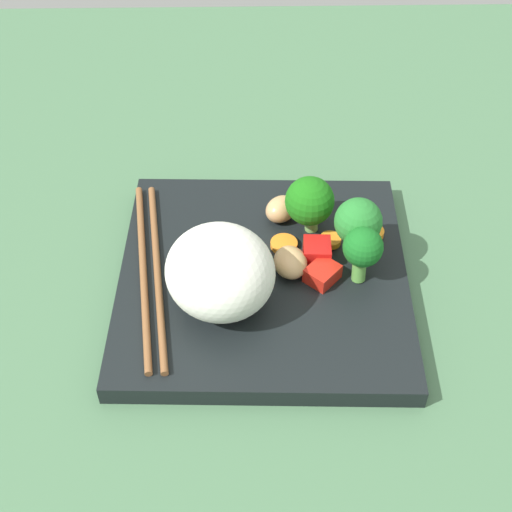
{
  "coord_description": "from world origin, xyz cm",
  "views": [
    {
      "loc": [
        1.54,
        44.77,
        49.44
      ],
      "look_at": [
        0.66,
        -0.01,
        3.88
      ],
      "focal_mm": 50.59,
      "sensor_mm": 36.0,
      "label": 1
    }
  ],
  "objects_px": {
    "rice_mound": "(220,272)",
    "broccoli_floret_2": "(310,202)",
    "carrot_slice_2": "(373,233)",
    "square_plate": "(263,278)",
    "chopstick_pair": "(150,270)"
  },
  "relations": [
    {
      "from": "square_plate",
      "to": "rice_mound",
      "type": "relative_size",
      "value": 2.76
    },
    {
      "from": "rice_mound",
      "to": "carrot_slice_2",
      "type": "bearing_deg",
      "value": -150.35
    },
    {
      "from": "carrot_slice_2",
      "to": "chopstick_pair",
      "type": "relative_size",
      "value": 0.09
    },
    {
      "from": "rice_mound",
      "to": "broccoli_floret_2",
      "type": "bearing_deg",
      "value": -131.15
    },
    {
      "from": "broccoli_floret_2",
      "to": "rice_mound",
      "type": "bearing_deg",
      "value": 48.85
    },
    {
      "from": "square_plate",
      "to": "carrot_slice_2",
      "type": "height_order",
      "value": "carrot_slice_2"
    },
    {
      "from": "rice_mound",
      "to": "carrot_slice_2",
      "type": "xyz_separation_m",
      "value": [
        -0.14,
        -0.08,
        -0.04
      ]
    },
    {
      "from": "square_plate",
      "to": "broccoli_floret_2",
      "type": "height_order",
      "value": "broccoli_floret_2"
    },
    {
      "from": "carrot_slice_2",
      "to": "square_plate",
      "type": "bearing_deg",
      "value": 23.2
    },
    {
      "from": "square_plate",
      "to": "broccoli_floret_2",
      "type": "relative_size",
      "value": 4.53
    },
    {
      "from": "broccoli_floret_2",
      "to": "chopstick_pair",
      "type": "xyz_separation_m",
      "value": [
        0.15,
        0.06,
        -0.03
      ]
    },
    {
      "from": "rice_mound",
      "to": "broccoli_floret_2",
      "type": "height_order",
      "value": "rice_mound"
    },
    {
      "from": "square_plate",
      "to": "carrot_slice_2",
      "type": "bearing_deg",
      "value": -156.8
    },
    {
      "from": "carrot_slice_2",
      "to": "chopstick_pair",
      "type": "bearing_deg",
      "value": 11.97
    },
    {
      "from": "carrot_slice_2",
      "to": "broccoli_floret_2",
      "type": "bearing_deg",
      "value": -11.58
    }
  ]
}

